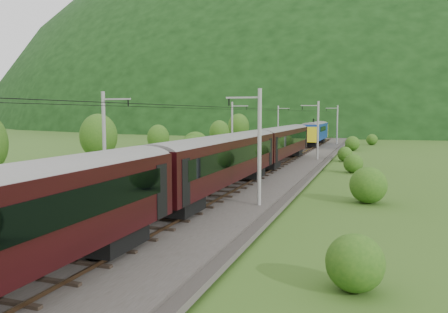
% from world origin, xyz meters
% --- Properties ---
extents(ground, '(600.00, 600.00, 0.00)m').
position_xyz_m(ground, '(0.00, 0.00, 0.00)').
color(ground, '#33531A').
rests_on(ground, ground).
extents(railbed, '(14.00, 220.00, 0.30)m').
position_xyz_m(railbed, '(0.00, 10.00, 0.15)').
color(railbed, '#38332D').
rests_on(railbed, ground).
extents(track_left, '(2.40, 220.00, 0.27)m').
position_xyz_m(track_left, '(-2.40, 10.00, 0.37)').
color(track_left, brown).
rests_on(track_left, railbed).
extents(track_right, '(2.40, 220.00, 0.27)m').
position_xyz_m(track_right, '(2.40, 10.00, 0.37)').
color(track_right, brown).
rests_on(track_right, railbed).
extents(catenary_left, '(2.54, 192.28, 8.00)m').
position_xyz_m(catenary_left, '(-6.12, 32.00, 4.50)').
color(catenary_left, gray).
rests_on(catenary_left, railbed).
extents(catenary_right, '(2.54, 192.28, 8.00)m').
position_xyz_m(catenary_right, '(6.12, 32.00, 4.50)').
color(catenary_right, gray).
rests_on(catenary_right, railbed).
extents(overhead_wires, '(4.83, 198.00, 0.03)m').
position_xyz_m(overhead_wires, '(0.00, 10.00, 7.10)').
color(overhead_wires, black).
rests_on(overhead_wires, ground).
extents(mountain_main, '(504.00, 360.00, 244.00)m').
position_xyz_m(mountain_main, '(0.00, 260.00, 0.00)').
color(mountain_main, black).
rests_on(mountain_main, ground).
extents(mountain_ridge, '(336.00, 280.00, 132.00)m').
position_xyz_m(mountain_ridge, '(-120.00, 300.00, 0.00)').
color(mountain_ridge, black).
rests_on(mountain_ridge, ground).
extents(train, '(3.09, 146.76, 5.38)m').
position_xyz_m(train, '(2.40, -8.80, 3.64)').
color(train, black).
rests_on(train, ground).
extents(hazard_post_near, '(0.17, 0.17, 1.60)m').
position_xyz_m(hazard_post_near, '(-0.57, 56.24, 1.10)').
color(hazard_post_near, red).
rests_on(hazard_post_near, railbed).
extents(hazard_post_far, '(0.18, 0.18, 1.67)m').
position_xyz_m(hazard_post_far, '(0.28, 35.26, 1.13)').
color(hazard_post_far, red).
rests_on(hazard_post_far, railbed).
extents(signal, '(0.22, 0.22, 1.99)m').
position_xyz_m(signal, '(-3.97, 31.31, 1.47)').
color(signal, black).
rests_on(signal, railbed).
extents(vegetation_left, '(13.42, 145.03, 7.02)m').
position_xyz_m(vegetation_left, '(-14.77, 11.53, 2.90)').
color(vegetation_left, '#275216').
rests_on(vegetation_left, ground).
extents(vegetation_right, '(6.08, 108.04, 2.44)m').
position_xyz_m(vegetation_right, '(11.72, 10.90, 1.10)').
color(vegetation_right, '#275216').
rests_on(vegetation_right, ground).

